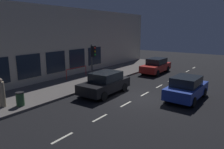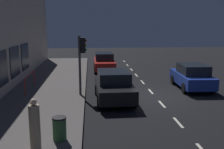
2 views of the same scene
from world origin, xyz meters
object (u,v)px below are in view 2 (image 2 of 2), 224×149
object	(u,v)px
parked_car_2	(114,86)
parked_car_1	(104,62)
traffic_light	(82,54)
pedestrian_0	(35,127)
parked_car_0	(192,76)
trash_bin	(60,128)

from	to	relation	value
parked_car_2	parked_car_1	bearing A→B (deg)	-91.11
traffic_light	pedestrian_0	size ratio (longest dim) A/B	1.94
parked_car_2	parked_car_0	bearing A→B (deg)	-158.88
traffic_light	pedestrian_0	world-z (taller)	traffic_light
parked_car_1	trash_bin	bearing A→B (deg)	80.86
parked_car_1	parked_car_2	xyz separation A→B (m)	(-0.05, 8.99, 0.00)
parked_car_0	pedestrian_0	xyz separation A→B (m)	(8.22, 8.08, 0.15)
traffic_light	trash_bin	xyz separation A→B (m)	(0.63, 5.92, -1.89)
parked_car_1	trash_bin	world-z (taller)	parked_car_1
parked_car_0	parked_car_2	size ratio (longest dim) A/B	0.95
parked_car_0	parked_car_2	distance (m)	5.62
parked_car_0	parked_car_2	bearing A→B (deg)	-155.66
parked_car_0	parked_car_1	world-z (taller)	same
parked_car_1	pedestrian_0	xyz separation A→B (m)	(2.97, 14.91, 0.15)
parked_car_2	pedestrian_0	xyz separation A→B (m)	(3.03, 5.92, 0.15)
parked_car_0	pedestrian_0	world-z (taller)	pedestrian_0
parked_car_0	parked_car_2	world-z (taller)	same
parked_car_0	trash_bin	size ratio (longest dim) A/B	4.82
pedestrian_0	trash_bin	xyz separation A→B (m)	(-0.68, -0.70, -0.37)
parked_car_0	parked_car_1	distance (m)	8.61
traffic_light	parked_car_1	xyz separation A→B (m)	(-1.66, -8.29, -1.67)
traffic_light	trash_bin	world-z (taller)	traffic_light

